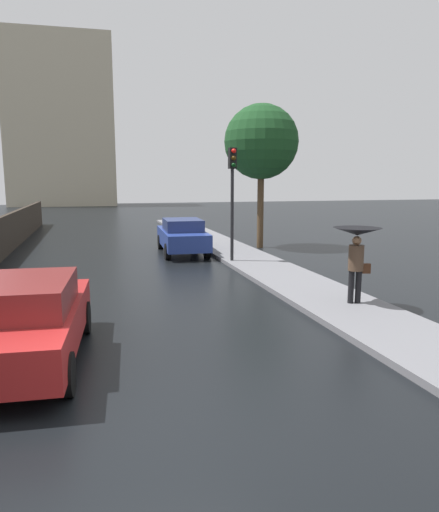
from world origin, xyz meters
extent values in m
plane|color=black|center=(0.00, 0.00, 0.00)|extent=(120.00, 120.00, 0.00)
cube|color=navy|center=(2.96, 14.26, 0.67)|extent=(1.94, 4.61, 0.69)
cube|color=navy|center=(2.95, 14.06, 1.25)|extent=(1.62, 2.15, 0.48)
cylinder|color=black|center=(2.24, 15.80, 0.33)|extent=(0.25, 0.66, 0.65)
cylinder|color=black|center=(3.83, 15.72, 0.33)|extent=(0.25, 0.66, 0.65)
cylinder|color=black|center=(2.10, 12.81, 0.33)|extent=(0.25, 0.66, 0.65)
cylinder|color=black|center=(3.69, 12.73, 0.33)|extent=(0.25, 0.66, 0.65)
cube|color=maroon|center=(-1.87, 3.03, 0.66)|extent=(2.03, 4.47, 0.66)
cube|color=maroon|center=(-1.88, 2.86, 1.24)|extent=(1.66, 2.25, 0.51)
cylinder|color=black|center=(-1.19, 1.53, 0.33)|extent=(0.27, 0.67, 0.66)
cylinder|color=black|center=(-0.98, 4.40, 0.33)|extent=(0.27, 0.67, 0.66)
cylinder|color=black|center=(-2.54, 4.52, 0.33)|extent=(0.27, 0.67, 0.66)
cylinder|color=black|center=(5.30, 4.60, 0.54)|extent=(0.14, 0.14, 0.81)
cylinder|color=black|center=(5.47, 4.56, 0.54)|extent=(0.14, 0.14, 0.81)
cylinder|color=#4C3828|center=(5.38, 4.58, 1.26)|extent=(0.36, 0.36, 0.62)
sphere|color=#8C6647|center=(5.38, 4.58, 1.68)|extent=(0.22, 0.22, 0.22)
cube|color=#3F2314|center=(5.64, 4.52, 1.00)|extent=(0.22, 0.14, 0.24)
cylinder|color=#4C4C51|center=(5.38, 4.58, 1.60)|extent=(0.02, 0.02, 0.80)
cone|color=black|center=(5.38, 4.58, 1.90)|extent=(1.15, 1.15, 0.18)
cylinder|color=black|center=(4.27, 11.22, 1.84)|extent=(0.12, 0.12, 3.39)
cube|color=black|center=(4.27, 11.22, 3.91)|extent=(0.26, 0.26, 0.75)
sphere|color=red|center=(4.27, 11.05, 4.16)|extent=(0.17, 0.17, 0.17)
sphere|color=#392405|center=(4.27, 11.05, 3.91)|extent=(0.17, 0.17, 0.17)
sphere|color=black|center=(4.27, 11.05, 3.66)|extent=(0.17, 0.17, 0.17)
cylinder|color=#4C3823|center=(6.81, 15.05, 1.83)|extent=(0.30, 0.30, 3.66)
sphere|color=#19421E|center=(6.81, 15.05, 4.84)|extent=(3.37, 3.37, 3.37)
cube|color=#B2A88E|center=(-3.91, 56.67, 10.16)|extent=(12.94, 7.01, 20.33)
camera|label=1|loc=(-0.72, -5.15, 3.11)|focal=32.42mm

